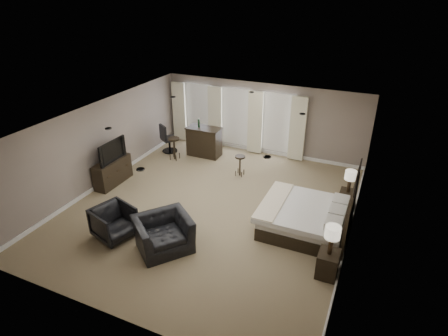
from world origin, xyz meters
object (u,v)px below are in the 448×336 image
at_px(armchair_near, 163,229).
at_px(desk_chair, 169,138).
at_px(dresser, 113,172).
at_px(bar_counter, 204,142).
at_px(bed, 304,206).
at_px(nightstand_far, 346,200).
at_px(bar_stool_right, 240,166).
at_px(lamp_far, 350,181).
at_px(lamp_near, 331,240).
at_px(armchair_far, 114,221).
at_px(tv, 111,158).
at_px(bar_stool_left, 174,149).
at_px(nightstand_near, 328,264).

height_order(armchair_near, desk_chair, armchair_near).
xyz_separation_m(dresser, bar_counter, (1.65, 3.09, 0.14)).
xyz_separation_m(bed, nightstand_far, (0.89, 1.45, -0.40)).
relative_size(bar_stool_right, desk_chair, 0.64).
bearing_deg(lamp_far, bar_stool_right, 169.06).
relative_size(lamp_near, armchair_near, 0.54).
height_order(armchair_near, armchair_far, armchair_near).
relative_size(bed, bar_stool_right, 3.05).
relative_size(bed, dresser, 1.55).
bearing_deg(lamp_near, tv, 168.21).
xyz_separation_m(lamp_near, bar_stool_right, (-3.48, 3.57, -0.57)).
bearing_deg(bar_stool_right, bar_counter, 151.62).
relative_size(armchair_far, bar_stool_left, 1.12).
relative_size(nightstand_near, bar_counter, 0.47).
bearing_deg(lamp_near, lamp_far, 90.00).
relative_size(lamp_far, dresser, 0.46).
bearing_deg(armchair_near, lamp_far, -7.52).
bearing_deg(tv, nightstand_far, -78.12).
height_order(nightstand_far, dresser, dresser).
bearing_deg(bar_counter, lamp_far, -17.29).
xyz_separation_m(bed, nightstand_near, (0.89, -1.45, -0.39)).
bearing_deg(bar_counter, dresser, -118.14).
distance_m(nightstand_near, tv, 7.09).
xyz_separation_m(bed, lamp_far, (0.89, 1.45, 0.19)).
distance_m(nightstand_far, bar_stool_left, 6.15).
relative_size(bed, armchair_near, 1.69).
relative_size(lamp_near, armchair_far, 0.74).
relative_size(nightstand_near, lamp_far, 0.91).
bearing_deg(bar_stool_left, bar_stool_right, -4.77).
bearing_deg(nightstand_far, tv, -168.12).
bearing_deg(nightstand_far, bar_stool_right, 169.06).
bearing_deg(armchair_far, dresser, 56.93).
xyz_separation_m(tv, armchair_far, (1.84, -2.22, -0.42)).
height_order(armchair_far, desk_chair, desk_chair).
bearing_deg(dresser, lamp_near, -11.79).
bearing_deg(dresser, nightstand_far, 11.88).
relative_size(lamp_far, bar_stool_right, 0.91).
bearing_deg(bed, bar_stool_left, 155.75).
relative_size(lamp_near, dresser, 0.49).
relative_size(nightstand_far, bar_counter, 0.45).
relative_size(nightstand_far, armchair_far, 0.60).
xyz_separation_m(tv, desk_chair, (0.32, 2.86, -0.33)).
distance_m(armchair_far, bar_counter, 5.32).
relative_size(bed, lamp_far, 3.35).
bearing_deg(nightstand_far, armchair_far, -144.10).
xyz_separation_m(dresser, armchair_far, (1.84, -2.22, 0.06)).
bearing_deg(bar_counter, tv, -118.14).
bearing_deg(bar_counter, nightstand_near, -40.76).
relative_size(lamp_near, bar_stool_right, 0.97).
distance_m(nightstand_near, desk_chair, 7.88).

